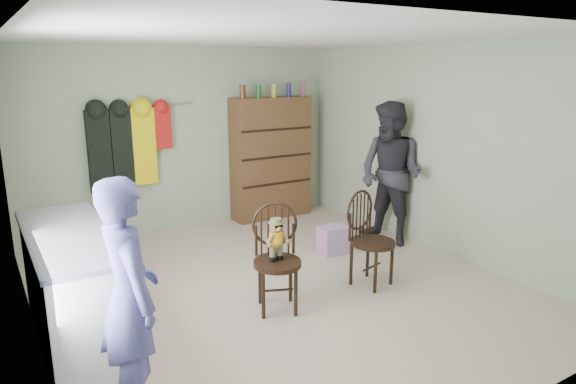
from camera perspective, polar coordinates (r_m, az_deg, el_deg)
ground_plane at (r=5.44m, az=-1.15°, el=-10.54°), size 5.00×5.00×0.00m
room_walls at (r=5.46m, az=-4.10°, el=6.80°), size 5.00×5.00×5.00m
counter at (r=4.65m, az=-22.63°, el=-9.69°), size 0.64×1.86×0.94m
chair_front at (r=4.80m, az=-1.30°, el=-6.42°), size 0.59×0.59×1.01m
chair_far at (r=5.42m, az=8.90°, el=-4.74°), size 0.54×0.54×1.00m
striped_bag at (r=6.32m, az=4.96°, el=-5.34°), size 0.33×0.26×0.34m
person_left at (r=3.52m, az=-17.21°, el=-11.10°), size 0.41×0.60×1.60m
person_right at (r=6.64m, az=11.33°, el=1.99°), size 0.84×1.00×1.82m
dresser at (r=7.68m, az=-1.91°, el=3.83°), size 1.20×0.39×2.03m
coat_rack at (r=6.93m, az=-17.41°, el=4.97°), size 1.42×0.12×1.09m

